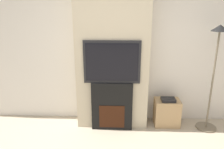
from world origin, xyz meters
TOP-DOWN VIEW (x-y plane):
  - wall_back at (0.00, 2.03)m, footprint 6.00×0.06m
  - chimney_breast at (0.00, 1.81)m, footprint 1.20×0.38m
  - fireplace at (0.00, 1.62)m, footprint 0.68×0.15m
  - television at (0.00, 1.62)m, footprint 0.91×0.07m
  - floor_lamp at (1.64, 1.67)m, footprint 0.34×0.34m
  - media_stand at (0.96, 1.77)m, footprint 0.43×0.32m

SIDE VIEW (x-z plane):
  - media_stand at x=0.96m, z-range -0.02..0.50m
  - fireplace at x=0.00m, z-range 0.00..0.83m
  - television at x=0.00m, z-range 0.84..1.53m
  - floor_lamp at x=1.64m, z-range 0.30..2.06m
  - wall_back at x=0.00m, z-range 0.00..2.70m
  - chimney_breast at x=0.00m, z-range 0.00..2.70m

